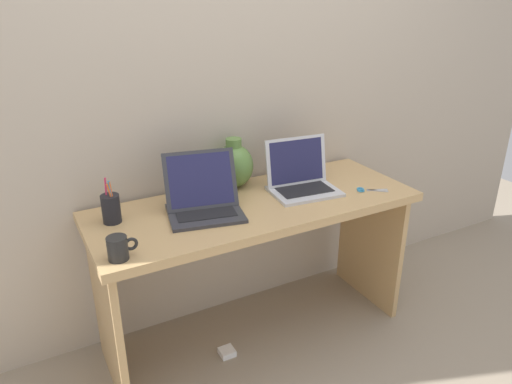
# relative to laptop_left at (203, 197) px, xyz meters

# --- Properties ---
(ground_plane) EXTENTS (6.00, 6.00, 0.00)m
(ground_plane) POSITION_rel_laptop_left_xyz_m (0.24, -0.02, -0.79)
(ground_plane) COLOR gray
(back_wall) EXTENTS (4.40, 0.04, 2.40)m
(back_wall) POSITION_rel_laptop_left_xyz_m (0.24, 0.30, 0.41)
(back_wall) COLOR #BCAD99
(back_wall) RESTS_ON ground
(desk) EXTENTS (1.49, 0.56, 0.73)m
(desk) POSITION_rel_laptop_left_xyz_m (0.24, -0.02, -0.22)
(desk) COLOR tan
(desk) RESTS_ON ground
(laptop_left) EXTENTS (0.36, 0.32, 0.25)m
(laptop_left) POSITION_rel_laptop_left_xyz_m (0.00, 0.00, 0.00)
(laptop_left) COLOR #333338
(laptop_left) RESTS_ON desk
(laptop_right) EXTENTS (0.33, 0.27, 0.24)m
(laptop_right) POSITION_rel_laptop_left_xyz_m (0.50, 0.01, -0.00)
(laptop_right) COLOR silver
(laptop_right) RESTS_ON desk
(green_vase) EXTENTS (0.19, 0.19, 0.24)m
(green_vase) POSITION_rel_laptop_left_xyz_m (0.24, 0.20, 0.04)
(green_vase) COLOR #5B843D
(green_vase) RESTS_ON desk
(coffee_mug) EXTENTS (0.11, 0.07, 0.09)m
(coffee_mug) POSITION_rel_laptop_left_xyz_m (-0.42, -0.22, -0.02)
(coffee_mug) COLOR black
(coffee_mug) RESTS_ON desk
(pen_cup) EXTENTS (0.08, 0.08, 0.19)m
(pen_cup) POSITION_rel_laptop_left_xyz_m (-0.37, 0.08, -0.00)
(pen_cup) COLOR black
(pen_cup) RESTS_ON desk
(scissors) EXTENTS (0.14, 0.10, 0.01)m
(scissors) POSITION_rel_laptop_left_xyz_m (0.77, -0.15, -0.06)
(scissors) COLOR #B7B7BC
(scissors) RESTS_ON desk
(power_brick) EXTENTS (0.07, 0.07, 0.03)m
(power_brick) POSITION_rel_laptop_left_xyz_m (0.05, -0.10, -0.78)
(power_brick) COLOR white
(power_brick) RESTS_ON ground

